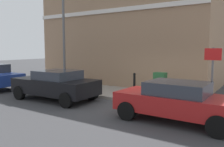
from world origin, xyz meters
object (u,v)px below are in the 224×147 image
(utility_cabinet, at_px, (160,86))
(lamppost, at_px, (64,33))
(bollard_near_cabinet, at_px, (134,82))
(car_red, at_px, (177,101))
(street_sign, at_px, (212,69))
(car_black, at_px, (56,84))

(utility_cabinet, relative_size, lamppost, 0.20)
(bollard_near_cabinet, bearing_deg, lamppost, 93.04)
(car_red, relative_size, bollard_near_cabinet, 3.82)
(utility_cabinet, bearing_deg, car_red, -148.21)
(street_sign, xyz_separation_m, lamppost, (0.83, 8.46, 1.64))
(utility_cabinet, distance_m, lamppost, 6.57)
(street_sign, height_order, lamppost, lamppost)
(car_black, relative_size, street_sign, 1.80)
(utility_cabinet, bearing_deg, lamppost, 91.38)
(utility_cabinet, height_order, street_sign, street_sign)
(car_red, bearing_deg, utility_cabinet, -57.43)
(street_sign, bearing_deg, car_red, 158.06)
(car_red, bearing_deg, street_sign, -111.15)
(street_sign, bearing_deg, lamppost, 84.40)
(lamppost, bearing_deg, utility_cabinet, -88.62)
(utility_cabinet, xyz_separation_m, bollard_near_cabinet, (0.10, 1.41, 0.02))
(car_red, bearing_deg, car_black, -0.28)
(lamppost, bearing_deg, car_black, -142.47)
(street_sign, bearing_deg, utility_cabinet, 68.22)
(car_red, distance_m, lamppost, 8.58)
(car_red, relative_size, car_black, 0.96)
(car_red, height_order, street_sign, street_sign)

